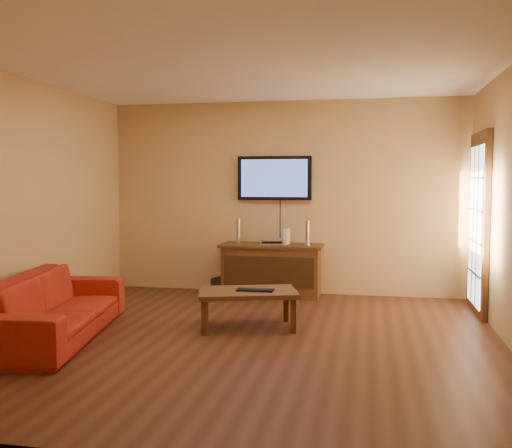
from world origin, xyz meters
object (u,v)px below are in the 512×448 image
(speaker_right, at_px, (307,234))
(subwoofer, at_px, (223,286))
(media_console, at_px, (272,270))
(keyboard, at_px, (255,290))
(bottle, at_px, (228,293))
(av_receiver, at_px, (271,242))
(sofa, at_px, (54,296))
(game_console, at_px, (287,236))
(speaker_left, at_px, (238,232))
(coffee_table, at_px, (248,295))
(television, at_px, (274,178))

(speaker_right, relative_size, subwoofer, 1.37)
(media_console, bearing_deg, keyboard, -85.82)
(subwoofer, distance_m, bottle, 0.38)
(av_receiver, bearing_deg, bottle, -152.90)
(sofa, bearing_deg, speaker_right, -52.28)
(media_console, height_order, game_console, game_console)
(speaker_left, xyz_separation_m, keyboard, (0.61, -1.82, -0.45))
(subwoofer, bearing_deg, bottle, -47.90)
(media_console, relative_size, keyboard, 3.55)
(coffee_table, xyz_separation_m, av_receiver, (-0.04, 1.76, 0.39))
(speaker_left, height_order, av_receiver, speaker_left)
(media_console, bearing_deg, coffee_table, -88.58)
(media_console, height_order, subwoofer, media_console)
(av_receiver, relative_size, keyboard, 0.82)
(television, bearing_deg, game_console, -42.46)
(coffee_table, xyz_separation_m, speaker_right, (0.45, 1.75, 0.51))
(coffee_table, bearing_deg, game_console, 84.88)
(speaker_left, bearing_deg, television, 22.76)
(television, distance_m, sofa, 3.49)
(av_receiver, height_order, bottle, av_receiver)
(sofa, xyz_separation_m, speaker_left, (1.31, 2.55, 0.44))
(media_console, xyz_separation_m, speaker_left, (-0.48, 0.03, 0.51))
(coffee_table, distance_m, bottle, 1.47)
(coffee_table, height_order, speaker_left, speaker_left)
(av_receiver, height_order, keyboard, av_receiver)
(coffee_table, xyz_separation_m, sofa, (-1.83, -0.75, 0.07))
(media_console, relative_size, av_receiver, 4.34)
(game_console, bearing_deg, speaker_right, -4.21)
(game_console, xyz_separation_m, subwoofer, (-0.88, -0.13, -0.71))
(game_console, distance_m, keyboard, 1.88)
(subwoofer, bearing_deg, television, 42.48)
(media_console, xyz_separation_m, television, (-0.00, 0.23, 1.26))
(media_console, relative_size, bottle, 6.61)
(speaker_left, height_order, speaker_right, speaker_left)
(television, relative_size, av_receiver, 3.22)
(speaker_right, bearing_deg, coffee_table, -104.48)
(bottle, bearing_deg, game_console, 33.73)
(media_console, height_order, av_receiver, av_receiver)
(sofa, relative_size, speaker_right, 6.62)
(media_console, height_order, television, television)
(speaker_right, xyz_separation_m, av_receiver, (-0.50, 0.01, -0.12))
(speaker_right, xyz_separation_m, bottle, (-1.00, -0.41, -0.77))
(bottle, distance_m, keyboard, 1.53)
(av_receiver, distance_m, game_console, 0.23)
(media_console, xyz_separation_m, av_receiver, (-0.00, -0.01, 0.39))
(sofa, height_order, av_receiver, sofa)
(media_console, relative_size, subwoofer, 5.77)
(subwoofer, bearing_deg, media_console, 24.98)
(sofa, xyz_separation_m, keyboard, (1.91, 0.73, -0.01))
(media_console, relative_size, sofa, 0.64)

